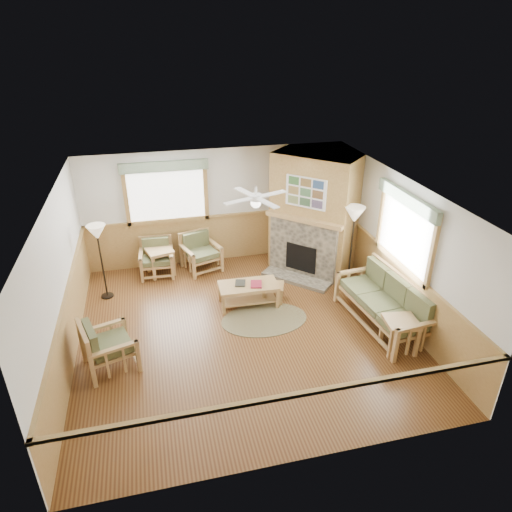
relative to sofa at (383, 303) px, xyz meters
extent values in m
cube|color=#5A3619|center=(-2.55, 0.46, -0.49)|extent=(6.00, 6.00, 0.01)
cube|color=white|center=(-2.55, 0.46, 2.22)|extent=(6.00, 6.00, 0.01)
cube|color=silver|center=(-2.55, 3.46, 0.87)|extent=(6.00, 0.02, 2.70)
cube|color=silver|center=(-2.55, -2.54, 0.87)|extent=(6.00, 0.02, 2.70)
cube|color=silver|center=(-5.55, 0.46, 0.87)|extent=(0.02, 6.00, 2.70)
cube|color=silver|center=(0.45, 0.46, 0.87)|extent=(0.02, 6.00, 2.70)
cylinder|color=brown|center=(-2.10, 0.67, -0.48)|extent=(2.21, 2.21, 0.01)
cube|color=maroon|center=(-2.13, 1.22, 0.02)|extent=(0.28, 0.34, 0.03)
cube|color=black|center=(-2.43, 1.34, 0.01)|extent=(0.26, 0.31, 0.03)
camera|label=1|loc=(-3.98, -6.42, 4.61)|focal=32.00mm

